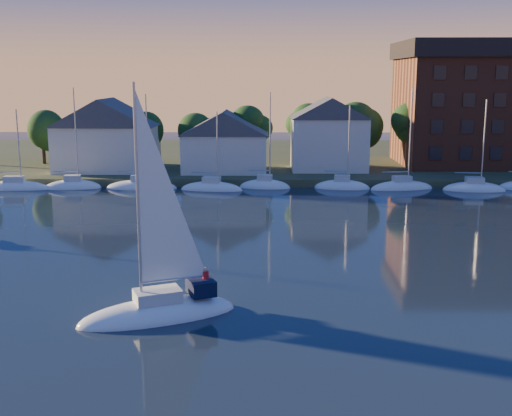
{
  "coord_description": "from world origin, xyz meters",
  "views": [
    {
      "loc": [
        -0.49,
        -28.29,
        13.54
      ],
      "look_at": [
        -1.3,
        22.0,
        3.18
      ],
      "focal_mm": 45.0,
      "sensor_mm": 36.0,
      "label": 1
    }
  ],
  "objects_px": {
    "clubhouse_east": "(329,133)",
    "clubhouse_centre": "(225,141)",
    "hero_sailboat": "(161,307)",
    "clubhouse_west": "(107,134)",
    "condo_block": "(508,103)"
  },
  "relations": [
    {
      "from": "condo_block",
      "to": "hero_sailboat",
      "type": "height_order",
      "value": "condo_block"
    },
    {
      "from": "clubhouse_west",
      "to": "clubhouse_east",
      "type": "xyz_separation_m",
      "value": [
        30.0,
        1.0,
        0.07
      ]
    },
    {
      "from": "condo_block",
      "to": "hero_sailboat",
      "type": "xyz_separation_m",
      "value": [
        -40.52,
        -58.58,
        -9.19
      ]
    },
    {
      "from": "clubhouse_centre",
      "to": "hero_sailboat",
      "type": "height_order",
      "value": "hero_sailboat"
    },
    {
      "from": "clubhouse_east",
      "to": "hero_sailboat",
      "type": "distance_m",
      "value": 54.86
    },
    {
      "from": "clubhouse_east",
      "to": "hero_sailboat",
      "type": "xyz_separation_m",
      "value": [
        -14.52,
        -52.63,
        -5.4
      ]
    },
    {
      "from": "clubhouse_centre",
      "to": "condo_block",
      "type": "height_order",
      "value": "condo_block"
    },
    {
      "from": "clubhouse_west",
      "to": "hero_sailboat",
      "type": "bearing_deg",
      "value": -73.31
    },
    {
      "from": "clubhouse_west",
      "to": "clubhouse_east",
      "type": "distance_m",
      "value": 30.02
    },
    {
      "from": "clubhouse_east",
      "to": "clubhouse_centre",
      "type": "bearing_deg",
      "value": -171.87
    },
    {
      "from": "clubhouse_west",
      "to": "hero_sailboat",
      "type": "height_order",
      "value": "hero_sailboat"
    },
    {
      "from": "hero_sailboat",
      "to": "condo_block",
      "type": "bearing_deg",
      "value": -147.94
    },
    {
      "from": "hero_sailboat",
      "to": "clubhouse_east",
      "type": "bearing_deg",
      "value": -128.69
    },
    {
      "from": "hero_sailboat",
      "to": "clubhouse_west",
      "type": "bearing_deg",
      "value": -96.58
    },
    {
      "from": "clubhouse_west",
      "to": "clubhouse_centre",
      "type": "xyz_separation_m",
      "value": [
        16.0,
        -1.0,
        -0.8
      ]
    }
  ]
}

